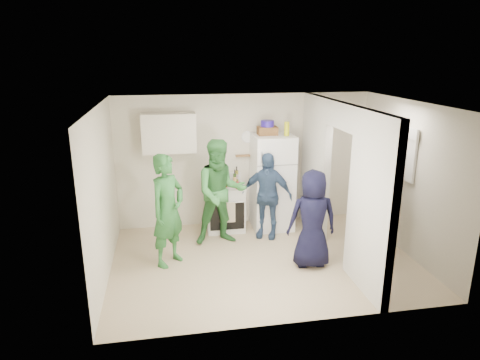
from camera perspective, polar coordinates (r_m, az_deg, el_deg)
name	(u,v)px	position (r m, az deg, el deg)	size (l,w,h in m)	color
floor	(264,260)	(7.04, 3.16, -10.60)	(4.80, 4.80, 0.00)	tan
wall_back	(244,160)	(8.16, 0.59, 2.67)	(4.80, 4.80, 0.00)	silver
wall_front	(299,230)	(5.02, 7.82, -6.56)	(4.80, 4.80, 0.00)	silver
wall_left	(102,195)	(6.46, -17.87, -1.92)	(3.40, 3.40, 0.00)	silver
wall_right	(408,179)	(7.47, 21.54, 0.18)	(3.40, 3.40, 0.00)	silver
ceiling	(266,104)	(6.30, 3.52, 10.07)	(4.80, 4.80, 0.00)	white
partition_pier_back	(315,165)	(7.91, 9.98, 1.97)	(0.12, 1.20, 2.50)	silver
partition_pier_front	(371,206)	(5.99, 17.08, -3.31)	(0.12, 1.20, 2.50)	silver
partition_header	(343,116)	(6.71, 13.62, 8.31)	(0.12, 1.00, 0.40)	silver
stove	(225,208)	(8.03, -2.03, -3.72)	(0.72, 0.60, 0.86)	white
upper_cabinet	(169,133)	(7.73, -9.46, 6.21)	(0.95, 0.34, 0.70)	silver
fridge	(272,182)	(8.02, 4.32, -0.29)	(0.73, 0.71, 1.78)	white
wicker_basket	(267,131)	(7.82, 3.67, 6.58)	(0.35, 0.25, 0.15)	brown
blue_bowl	(267,124)	(7.79, 3.68, 7.52)	(0.24, 0.24, 0.11)	#2A169B
yellow_cup_stack_top	(287,129)	(7.75, 6.25, 6.80)	(0.09, 0.09, 0.25)	yellow
wall_clock	(247,137)	(8.06, 0.98, 5.76)	(0.22, 0.22, 0.03)	white
spice_shelf	(245,156)	(8.09, 0.66, 3.28)	(0.35, 0.08, 0.03)	olive
nook_window	(403,152)	(7.53, 20.95, 3.51)	(0.03, 0.70, 0.80)	black
nook_window_frame	(403,152)	(7.53, 20.86, 3.51)	(0.04, 0.76, 0.86)	white
nook_valance	(403,131)	(7.45, 20.96, 6.13)	(0.04, 0.82, 0.18)	white
yellow_cup_stack_stove	(220,183)	(7.63, -2.73, -0.44)	(0.09, 0.09, 0.25)	yellow
red_cup	(238,185)	(7.71, -0.24, -0.73)	(0.09, 0.09, 0.12)	red
person_green_left	(168,210)	(6.68, -9.60, -4.01)	(0.65, 0.43, 1.78)	#2E7439
person_green_center	(221,193)	(7.32, -2.61, -1.68)	(0.89, 0.70, 1.84)	#3A8343
person_denim	(267,195)	(7.62, 3.57, -2.07)	(0.91, 0.38, 1.56)	#3A577F
person_navy	(312,219)	(6.65, 9.63, -5.16)	(0.76, 0.49, 1.55)	black
person_nook	(371,201)	(7.33, 17.12, -2.74)	(1.14, 0.65, 1.76)	black
bottle_a	(208,178)	(7.94, -4.26, 0.27)	(0.07, 0.07, 0.27)	brown
bottle_b	(216,179)	(7.76, -3.21, 0.13)	(0.07, 0.07, 0.32)	#194D2E
bottle_c	(220,176)	(7.98, -2.68, 0.53)	(0.07, 0.07, 0.30)	silver
bottle_d	(226,179)	(7.78, -1.94, 0.09)	(0.07, 0.07, 0.30)	brown
bottle_e	(228,176)	(8.04, -1.61, 0.54)	(0.06, 0.06, 0.27)	#9CA3AD
bottle_f	(235,177)	(7.89, -0.71, 0.35)	(0.06, 0.06, 0.30)	#203C15
bottle_g	(237,175)	(8.01, -0.44, 0.70)	(0.07, 0.07, 0.32)	olive
bottle_h	(209,182)	(7.70, -4.12, -0.29)	(0.08, 0.08, 0.25)	silver
bottle_i	(226,176)	(7.93, -1.90, 0.50)	(0.07, 0.07, 0.32)	brown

